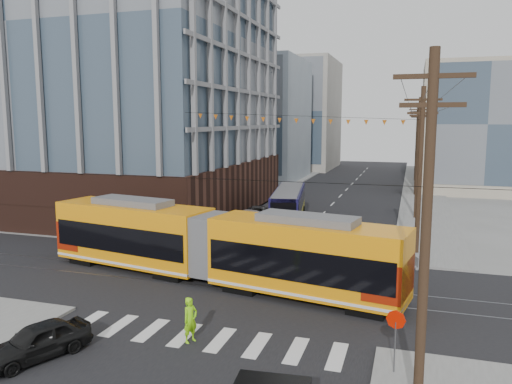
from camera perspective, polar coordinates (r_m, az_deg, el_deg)
ground at (r=24.29m, az=-3.23°, el=-13.48°), size 160.00×160.00×0.00m
office_building at (r=53.62m, az=-17.21°, el=13.56°), size 30.00×25.00×28.60m
bg_bldg_nw_near at (r=77.27m, az=-1.46°, el=8.23°), size 18.00×16.00×18.00m
bg_bldg_ne_near at (r=69.56m, az=24.21°, el=6.70°), size 14.00×14.00×16.00m
bg_bldg_nw_far at (r=95.68m, az=4.19°, el=8.81°), size 16.00×18.00×20.00m
bg_bldg_ne_far at (r=89.68m, az=23.99°, el=6.25°), size 16.00×16.00×14.00m
utility_pole_near at (r=15.50m, az=18.81°, el=-5.19°), size 0.30×0.30×11.00m
utility_pole_far at (r=77.18m, az=17.86°, el=5.24°), size 0.30×0.30×11.00m
streetcar at (r=28.03m, az=-5.06°, el=-6.10°), size 21.58×6.84×4.12m
city_bus at (r=44.25m, az=3.74°, el=-1.47°), size 4.09×11.13×3.09m
black_sedan at (r=21.40m, az=-23.68°, el=-15.32°), size 3.06×4.28×1.35m
parked_car_silver at (r=40.24m, az=-2.61°, el=-3.69°), size 1.67×4.19×1.36m
parked_car_white at (r=42.60m, az=-0.56°, el=-2.97°), size 3.17×5.28×1.43m
parked_car_grey at (r=45.41m, az=0.26°, el=-2.35°), size 3.22×5.07×1.30m
pedestrian at (r=21.06m, az=-7.51°, el=-14.29°), size 0.69×0.81×1.88m
stop_sign at (r=18.95m, az=15.58°, el=-16.54°), size 0.81×0.81×2.27m
jersey_barrier at (r=33.63m, az=17.45°, el=-6.99°), size 2.01×3.80×0.75m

